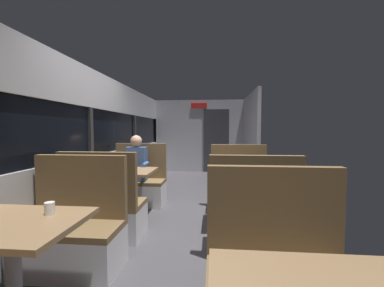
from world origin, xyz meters
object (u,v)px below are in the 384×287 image
object	(u,v)px
dining_table_mid_window	(124,177)
bench_mid_window_facing_end	(104,212)
bench_near_window_facing_entry	(73,236)
dining_table_rear_aisle	(245,182)
coffee_cup_primary	(50,208)
bench_rear_aisle_facing_entry	(239,191)
bench_rear_aisle_facing_end	(252,223)
seated_passenger	(137,175)
bench_mid_window_facing_entry	(139,186)
dining_table_near_window	(12,236)
bench_front_aisle_facing_entry	(278,286)

from	to	relation	value
dining_table_mid_window	bench_mid_window_facing_end	distance (m)	0.77
bench_near_window_facing_entry	dining_table_rear_aisle	size ratio (longest dim) A/B	1.22
bench_mid_window_facing_end	coffee_cup_primary	size ratio (longest dim) A/B	12.22
bench_near_window_facing_entry	bench_rear_aisle_facing_entry	bearing A→B (deg)	46.33
dining_table_rear_aisle	coffee_cup_primary	bearing A→B (deg)	-133.42
dining_table_mid_window	bench_mid_window_facing_end	size ratio (longest dim) A/B	0.82
bench_mid_window_facing_end	bench_rear_aisle_facing_entry	distance (m)	2.15
bench_rear_aisle_facing_end	seated_passenger	size ratio (longest dim) A/B	0.87
bench_rear_aisle_facing_entry	bench_mid_window_facing_entry	bearing A→B (deg)	173.62
dining_table_mid_window	dining_table_rear_aisle	world-z (taller)	same
bench_mid_window_facing_entry	dining_table_rear_aisle	distance (m)	2.03
coffee_cup_primary	dining_table_near_window	bearing A→B (deg)	-136.35
seated_passenger	coffee_cup_primary	xyz separation A→B (m)	(0.16, -2.55, 0.25)
dining_table_rear_aisle	bench_rear_aisle_facing_end	world-z (taller)	bench_rear_aisle_facing_end
dining_table_near_window	dining_table_mid_window	bearing A→B (deg)	90.00
bench_rear_aisle_facing_entry	dining_table_rear_aisle	bearing A→B (deg)	-90.00
bench_front_aisle_facing_entry	dining_table_mid_window	bearing A→B (deg)	132.18
dining_table_mid_window	seated_passenger	xyz separation A→B (m)	(0.00, 0.63, -0.10)
bench_near_window_facing_entry	dining_table_mid_window	world-z (taller)	bench_near_window_facing_entry
bench_near_window_facing_entry	bench_mid_window_facing_entry	bearing A→B (deg)	90.00
bench_near_window_facing_entry	bench_front_aisle_facing_entry	world-z (taller)	same
bench_mid_window_facing_end	bench_mid_window_facing_entry	size ratio (longest dim) A/B	1.00
bench_mid_window_facing_end	seated_passenger	world-z (taller)	seated_passenger
bench_front_aisle_facing_entry	dining_table_rear_aisle	world-z (taller)	bench_front_aisle_facing_entry
bench_front_aisle_facing_entry	seated_passenger	world-z (taller)	seated_passenger
dining_table_rear_aisle	bench_rear_aisle_facing_entry	bearing A→B (deg)	90.00
dining_table_near_window	bench_rear_aisle_facing_entry	size ratio (longest dim) A/B	0.82
bench_mid_window_facing_end	seated_passenger	bearing A→B (deg)	90.00
bench_mid_window_facing_end	seated_passenger	size ratio (longest dim) A/B	0.87
dining_table_mid_window	bench_rear_aisle_facing_entry	world-z (taller)	bench_rear_aisle_facing_entry
dining_table_mid_window	bench_rear_aisle_facing_entry	distance (m)	1.88
seated_passenger	coffee_cup_primary	distance (m)	2.56
dining_table_rear_aisle	bench_mid_window_facing_end	bearing A→B (deg)	-164.41
bench_mid_window_facing_entry	seated_passenger	distance (m)	0.22
bench_rear_aisle_facing_end	bench_mid_window_facing_end	bearing A→B (deg)	173.62
bench_rear_aisle_facing_end	coffee_cup_primary	world-z (taller)	bench_rear_aisle_facing_end
bench_mid_window_facing_entry	bench_front_aisle_facing_entry	distance (m)	3.22
bench_mid_window_facing_entry	bench_rear_aisle_facing_end	bearing A→B (deg)	-41.77
bench_front_aisle_facing_entry	seated_passenger	distance (m)	3.17
bench_near_window_facing_entry	bench_mid_window_facing_entry	xyz separation A→B (m)	(0.00, 2.07, 0.00)
bench_mid_window_facing_entry	bench_near_window_facing_entry	bearing A→B (deg)	-90.00
dining_table_mid_window	seated_passenger	world-z (taller)	seated_passenger
bench_mid_window_facing_end	dining_table_rear_aisle	distance (m)	1.88
bench_rear_aisle_facing_end	seated_passenger	distance (m)	2.36
dining_table_near_window	coffee_cup_primary	xyz separation A→B (m)	(0.16, 0.16, 0.15)
bench_near_window_facing_entry	bench_mid_window_facing_end	bearing A→B (deg)	90.00
dining_table_mid_window	bench_mid_window_facing_end	world-z (taller)	bench_mid_window_facing_end
dining_table_rear_aisle	bench_front_aisle_facing_entry	bearing A→B (deg)	-90.00
dining_table_rear_aisle	seated_passenger	size ratio (longest dim) A/B	0.71
dining_table_near_window	bench_mid_window_facing_entry	world-z (taller)	bench_mid_window_facing_entry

